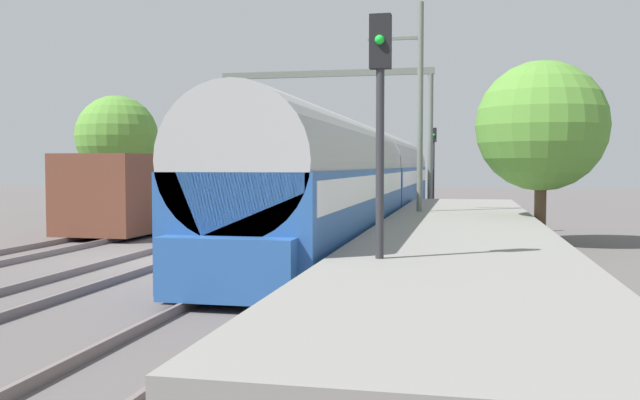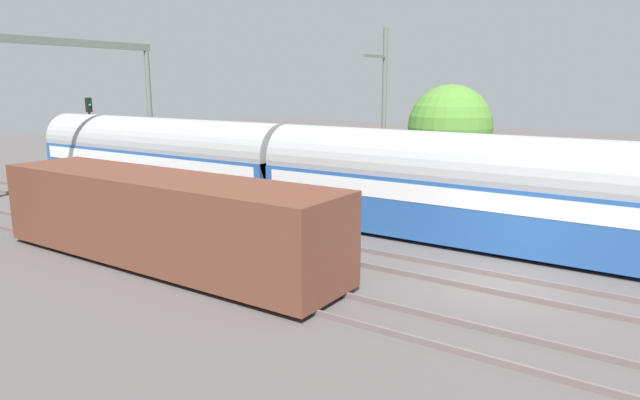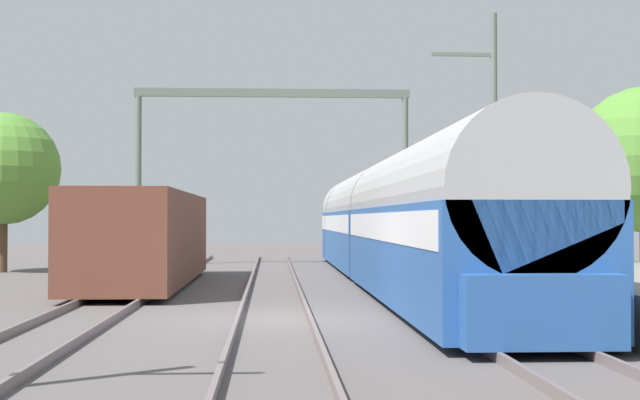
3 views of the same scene
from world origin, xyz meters
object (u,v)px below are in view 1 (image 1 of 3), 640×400
person_crossing (413,193)px  railway_signal_near (380,122)px  railway_signal_far (434,155)px  passenger_train (365,178)px  freight_car (171,190)px  catenary_gantry (325,110)px

person_crossing → railway_signal_near: size_ratio=0.35×
railway_signal_near → railway_signal_far: size_ratio=1.03×
person_crossing → passenger_train: bearing=2.8°
passenger_train → freight_car: size_ratio=2.53×
freight_car → catenary_gantry: catenary_gantry is taller
railway_signal_near → catenary_gantry: catenary_gantry is taller
freight_car → railway_signal_far: (9.79, 17.93, 1.64)m
freight_car → catenary_gantry: (3.93, 12.28, 4.14)m
passenger_train → person_crossing: bearing=80.9°
person_crossing → catenary_gantry: bearing=-108.6°
railway_signal_far → passenger_train: bearing=-96.5°
passenger_train → person_crossing: passenger_train is taller
passenger_train → freight_car: 7.96m
railway_signal_far → catenary_gantry: 8.51m
railway_signal_far → catenary_gantry: bearing=-136.0°
person_crossing → catenary_gantry: 7.61m
railway_signal_near → railway_signal_far: 32.63m
railway_signal_near → railway_signal_far: bearing=91.1°
passenger_train → freight_car: bearing=-172.0°
passenger_train → person_crossing: 8.25m
railway_signal_far → catenary_gantry: (-5.85, -5.65, 2.50)m
railway_signal_near → railway_signal_far: (-0.62, 32.63, -0.08)m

